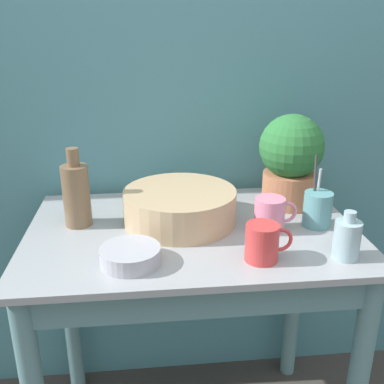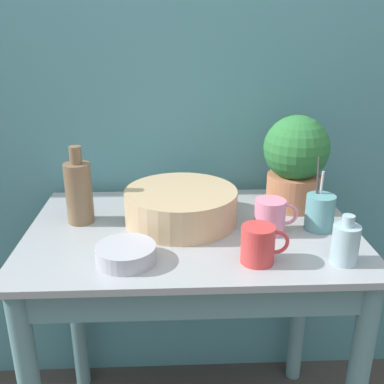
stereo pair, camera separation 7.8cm
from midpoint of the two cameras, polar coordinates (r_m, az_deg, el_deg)
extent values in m
cube|color=teal|center=(1.66, 0.77, 12.08)|extent=(6.00, 0.05, 2.40)
cylinder|color=slate|center=(1.89, -13.47, -13.14)|extent=(0.06, 0.06, 0.83)
cylinder|color=slate|center=(1.93, 14.78, -12.40)|extent=(0.06, 0.06, 0.83)
cube|color=slate|center=(1.18, 2.57, -13.62)|extent=(0.91, 0.02, 0.10)
cube|color=#93999E|center=(1.40, 1.61, -5.02)|extent=(1.01, 0.67, 0.02)
cylinder|color=#B7704C|center=(1.58, 14.08, 0.15)|extent=(0.18, 0.18, 0.12)
sphere|color=#286B33|center=(1.53, 14.56, 5.40)|extent=(0.22, 0.22, 0.22)
cylinder|color=tan|center=(1.42, 0.16, -1.81)|extent=(0.35, 0.35, 0.11)
cylinder|color=brown|center=(1.43, -12.65, -0.17)|extent=(0.08, 0.08, 0.19)
cylinder|color=brown|center=(1.40, -13.05, 4.58)|extent=(0.04, 0.04, 0.05)
cylinder|color=#93B2BC|center=(1.26, 20.58, -6.27)|extent=(0.07, 0.07, 0.11)
cylinder|color=#93B2BC|center=(1.23, 20.98, -3.46)|extent=(0.03, 0.03, 0.03)
cylinder|color=pink|center=(1.37, 11.46, -3.06)|extent=(0.09, 0.09, 0.10)
torus|color=pink|center=(1.38, 13.54, -2.80)|extent=(0.07, 0.01, 0.07)
cylinder|color=#C63838|center=(1.20, 10.21, -6.60)|extent=(0.09, 0.09, 0.10)
torus|color=#C63838|center=(1.21, 12.53, -6.28)|extent=(0.07, 0.01, 0.07)
cylinder|color=#A8A8B2|center=(1.21, -6.55, -7.80)|extent=(0.16, 0.16, 0.05)
cylinder|color=#569399|center=(1.43, 17.43, -2.51)|extent=(0.09, 0.09, 0.11)
cylinder|color=#B7B7BC|center=(1.43, 17.42, -0.87)|extent=(0.01, 0.02, 0.18)
cylinder|color=#333333|center=(1.42, 17.12, -0.17)|extent=(0.01, 0.04, 0.22)
camera|label=1|loc=(0.04, -88.34, 0.63)|focal=42.00mm
camera|label=2|loc=(0.04, 91.66, -0.63)|focal=42.00mm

